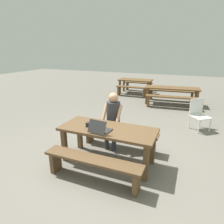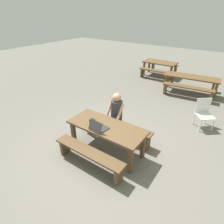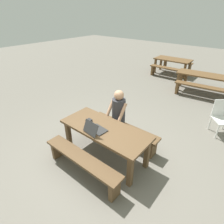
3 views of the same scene
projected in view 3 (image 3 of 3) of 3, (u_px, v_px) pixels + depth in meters
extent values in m
plane|color=slate|center=(105.00, 156.00, 3.97)|extent=(30.00, 30.00, 0.00)
cube|color=brown|center=(105.00, 129.00, 3.62)|extent=(1.86, 0.78, 0.05)
cube|color=brown|center=(69.00, 135.00, 4.07)|extent=(0.09, 0.09, 0.68)
cube|color=brown|center=(130.00, 171.00, 3.15)|extent=(0.09, 0.09, 0.68)
cube|color=brown|center=(87.00, 124.00, 4.45)|extent=(0.09, 0.09, 0.68)
cube|color=brown|center=(147.00, 154.00, 3.54)|extent=(0.09, 0.09, 0.68)
cube|color=brown|center=(81.00, 158.00, 3.32)|extent=(1.76, 0.30, 0.05)
cube|color=brown|center=(57.00, 149.00, 3.86)|extent=(0.08, 0.24, 0.40)
cube|color=brown|center=(115.00, 189.00, 3.00)|extent=(0.08, 0.24, 0.40)
cube|color=brown|center=(124.00, 127.00, 4.20)|extent=(1.76, 0.30, 0.05)
cube|color=brown|center=(99.00, 123.00, 4.74)|extent=(0.08, 0.24, 0.40)
cube|color=brown|center=(153.00, 148.00, 3.88)|extent=(0.08, 0.24, 0.40)
cube|color=#2D2D2D|center=(98.00, 130.00, 3.54)|extent=(0.37, 0.27, 0.02)
cube|color=#2D2D2D|center=(91.00, 128.00, 3.38)|extent=(0.36, 0.14, 0.23)
cube|color=#0F1933|center=(91.00, 128.00, 3.38)|extent=(0.33, 0.12, 0.20)
cube|color=black|center=(89.00, 121.00, 3.74)|extent=(0.10, 0.10, 0.09)
cylinder|color=#333847|center=(111.00, 133.00, 4.31)|extent=(0.10, 0.10, 0.44)
cylinder|color=#333847|center=(117.00, 136.00, 4.21)|extent=(0.10, 0.10, 0.44)
cube|color=#333847|center=(116.00, 124.00, 4.19)|extent=(0.28, 0.28, 0.12)
cylinder|color=#333338|center=(119.00, 110.00, 4.10)|extent=(0.30, 0.30, 0.56)
cylinder|color=tan|center=(110.00, 108.00, 4.11)|extent=(0.07, 0.32, 0.41)
cylinder|color=tan|center=(122.00, 113.00, 3.92)|extent=(0.07, 0.32, 0.41)
sphere|color=tan|center=(119.00, 95.00, 3.91)|extent=(0.22, 0.22, 0.22)
cube|color=white|center=(223.00, 120.00, 4.49)|extent=(0.62, 0.62, 0.02)
cube|color=white|center=(222.00, 108.00, 4.56)|extent=(0.35, 0.30, 0.46)
cylinder|color=white|center=(217.00, 131.00, 4.43)|extent=(0.04, 0.04, 0.39)
cylinder|color=white|center=(210.00, 123.00, 4.76)|extent=(0.04, 0.04, 0.39)
cylinder|color=white|center=(224.00, 123.00, 4.76)|extent=(0.04, 0.04, 0.39)
cube|color=brown|center=(173.00, 59.00, 8.65)|extent=(1.67, 0.87, 0.05)
cube|color=brown|center=(155.00, 66.00, 9.00)|extent=(0.09, 0.09, 0.67)
cube|color=brown|center=(184.00, 71.00, 8.21)|extent=(0.09, 0.09, 0.67)
cube|color=brown|center=(161.00, 63.00, 9.44)|extent=(0.09, 0.09, 0.67)
cube|color=brown|center=(189.00, 68.00, 8.65)|extent=(0.09, 0.09, 0.67)
cube|color=brown|center=(166.00, 68.00, 8.29)|extent=(1.49, 0.32, 0.05)
cube|color=brown|center=(153.00, 70.00, 8.75)|extent=(0.08, 0.24, 0.43)
cube|color=brown|center=(179.00, 76.00, 8.06)|extent=(0.08, 0.24, 0.43)
cube|color=brown|center=(178.00, 62.00, 9.25)|extent=(1.49, 0.32, 0.05)
cube|color=brown|center=(165.00, 64.00, 9.71)|extent=(0.08, 0.24, 0.43)
cube|color=brown|center=(190.00, 69.00, 9.02)|extent=(0.08, 0.24, 0.43)
cube|color=brown|center=(208.00, 76.00, 6.61)|extent=(2.20, 0.91, 0.05)
cube|color=brown|center=(178.00, 82.00, 7.08)|extent=(0.10, 0.10, 0.65)
cube|color=brown|center=(181.00, 78.00, 7.43)|extent=(0.10, 0.10, 0.65)
cube|color=brown|center=(204.00, 87.00, 6.30)|extent=(1.94, 0.50, 0.05)
cube|color=brown|center=(177.00, 88.00, 6.82)|extent=(0.10, 0.25, 0.42)
cube|color=brown|center=(209.00, 77.00, 7.17)|extent=(1.94, 0.50, 0.05)
cube|color=brown|center=(186.00, 79.00, 7.69)|extent=(0.10, 0.25, 0.42)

